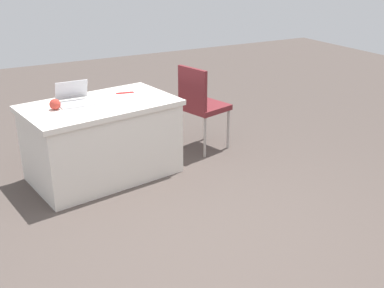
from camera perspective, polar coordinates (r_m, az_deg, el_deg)
name	(u,v)px	position (r m, az deg, el deg)	size (l,w,h in m)	color
ground_plane	(208,255)	(3.63, 1.92, -13.41)	(14.40, 14.40, 0.00)	#4C423D
table_foreground	(102,140)	(4.74, -10.86, 0.50)	(1.56, 1.07, 0.77)	silver
chair_near_front	(201,102)	(5.24, 1.05, 5.11)	(0.54, 0.54, 0.98)	#9E9993
laptop_silver	(75,100)	(4.64, -14.08, 5.27)	(0.32, 0.29, 0.21)	silver
yarn_ball	(55,104)	(4.50, -16.35, 4.67)	(0.10, 0.10, 0.10)	#B2382D
scissors_red	(125,93)	(4.90, -8.17, 6.20)	(0.18, 0.04, 0.01)	red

